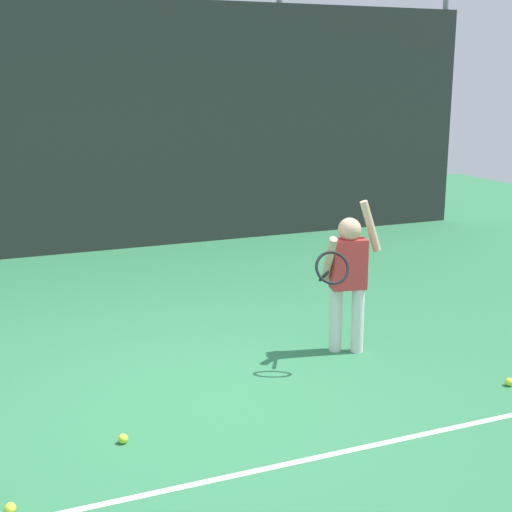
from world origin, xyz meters
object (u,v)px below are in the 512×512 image
Objects in this scene: tennis_ball_2 at (509,382)px; tennis_player at (348,273)px; tennis_ball_5 at (346,273)px; tennis_ball_6 at (10,508)px; tennis_ball_3 at (123,439)px.

tennis_player is at bearing 126.14° from tennis_ball_2.
tennis_ball_5 and tennis_ball_6 have the same top height.
tennis_ball_2 is 1.00× the size of tennis_ball_5.
tennis_ball_2 and tennis_ball_5 have the same top height.
tennis_ball_3 and tennis_ball_5 have the same top height.
tennis_ball_2 is at bearing -42.48° from tennis_player.
tennis_player is 20.46× the size of tennis_ball_5.
tennis_ball_5 is (1.27, 2.23, -0.69)m from tennis_player.
tennis_player reaches higher than tennis_ball_5.
tennis_ball_3 is at bearing -137.81° from tennis_ball_5.
tennis_ball_6 is at bearing -175.30° from tennis_ball_2.
tennis_player is 1.57m from tennis_ball_2.
tennis_ball_2 and tennis_ball_3 have the same top height.
tennis_player is 20.46× the size of tennis_ball_6.
tennis_ball_5 is 5.60m from tennis_ball_6.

